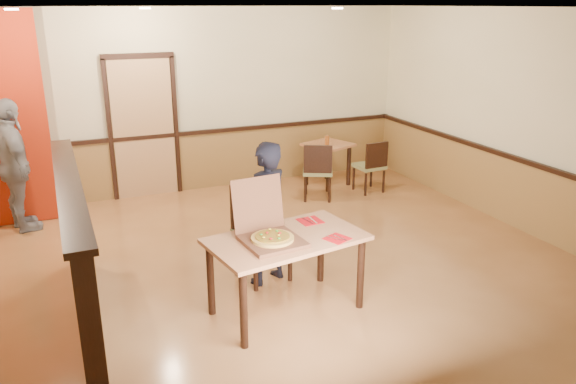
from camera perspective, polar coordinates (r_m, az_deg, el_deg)
name	(u,v)px	position (r m, az deg, el deg)	size (l,w,h in m)	color
floor	(281,280)	(6.13, -0.75, -8.96)	(7.00, 7.00, 0.00)	#BF7F4A
ceiling	(279,8)	(5.43, -0.88, 18.22)	(7.00, 7.00, 0.00)	black
wall_back	(194,101)	(8.89, -9.56, 9.06)	(7.00, 7.00, 0.00)	#F3ECBE
wall_right	(542,126)	(7.63, 24.41, 6.10)	(7.00, 7.00, 0.00)	#F3ECBE
wainscot_back	(197,161)	(9.06, -9.19, 3.10)	(7.00, 0.04, 0.90)	olive
chair_rail_back	(196,133)	(8.93, -9.32, 5.98)	(7.00, 0.06, 0.06)	black
wainscot_right	(530,199)	(7.85, 23.35, -0.67)	(0.04, 7.00, 0.90)	olive
chair_rail_right	(534,164)	(7.70, 23.69, 2.61)	(0.06, 7.00, 0.06)	black
back_door	(143,129)	(8.76, -14.47, 6.26)	(0.90, 0.06, 2.10)	tan
booth_partition	(78,257)	(5.26, -20.58, -6.19)	(0.20, 3.10, 1.44)	black
spot_a	(11,9)	(6.83, -26.29, 16.32)	(0.14, 0.14, 0.02)	beige
spot_b	(145,8)	(7.63, -14.33, 17.64)	(0.14, 0.14, 0.02)	beige
spot_c	(337,8)	(7.39, 5.04, 18.11)	(0.14, 0.14, 0.02)	beige
main_table	(286,248)	(5.28, -0.16, -5.72)	(1.55, 1.04, 0.77)	tan
diner_chair	(259,227)	(6.02, -2.98, -3.58)	(0.59, 0.59, 1.04)	olive
side_chair_left	(318,169)	(8.41, 3.04, 2.33)	(0.58, 0.58, 0.88)	olive
side_chair_right	(371,164)	(8.85, 8.48, 2.79)	(0.44, 0.44, 0.83)	olive
side_table	(328,154)	(9.13, 4.07, 3.90)	(0.83, 0.83, 0.69)	tan
diner	(266,214)	(5.82, -2.25, -2.23)	(0.56, 0.37, 1.54)	black
passerby	(15,166)	(7.96, -25.99, 2.36)	(1.02, 0.42, 1.73)	gray
pizza_box	(270,234)	(5.13, -1.87, -4.31)	(0.56, 0.65, 0.54)	brown
pizza	(273,238)	(5.10, -1.58, -4.72)	(0.39, 0.39, 0.03)	#EEBD56
napkin_near	(337,238)	(5.23, 5.02, -4.73)	(0.27, 0.27, 0.01)	red
napkin_far	(310,221)	(5.62, 2.27, -2.94)	(0.23, 0.23, 0.01)	red
condiment	(327,141)	(8.93, 3.99, 5.22)	(0.07, 0.07, 0.16)	#994F1B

